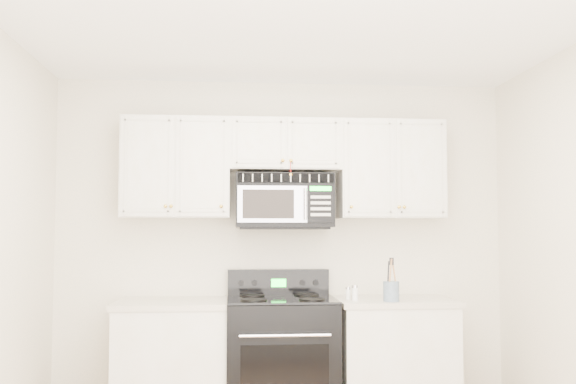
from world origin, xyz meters
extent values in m
cube|color=white|center=(0.00, 0.00, 2.60)|extent=(3.50, 3.50, 0.01)
cube|color=beige|center=(0.00, 1.75, 1.30)|extent=(3.50, 0.01, 2.60)
cube|color=beige|center=(0.00, -1.75, 1.30)|extent=(3.50, 0.01, 2.60)
cube|color=silver|center=(-0.80, 1.44, 0.44)|extent=(0.82, 0.63, 0.88)
cube|color=beige|center=(-0.80, 1.44, 0.90)|extent=(0.86, 0.65, 0.04)
cube|color=silver|center=(0.80, 1.44, 0.44)|extent=(0.82, 0.63, 0.88)
cube|color=beige|center=(0.80, 1.44, 0.90)|extent=(0.86, 0.65, 0.04)
cube|color=black|center=(-0.04, 1.42, 0.46)|extent=(0.78, 0.67, 0.92)
cube|color=black|center=(-0.04, 1.08, 0.45)|extent=(0.60, 0.01, 0.41)
cylinder|color=silver|center=(-0.04, 1.05, 0.72)|extent=(0.62, 0.02, 0.02)
cube|color=black|center=(-0.04, 1.42, 0.93)|extent=(0.78, 0.67, 0.02)
cube|color=black|center=(-0.04, 1.71, 1.02)|extent=(0.78, 0.08, 0.21)
cube|color=#15FF2A|center=(-0.04, 1.67, 1.02)|extent=(0.11, 0.00, 0.06)
cube|color=silver|center=(-0.82, 1.58, 1.90)|extent=(0.80, 0.33, 0.75)
cube|color=silver|center=(0.82, 1.58, 1.90)|extent=(0.80, 0.33, 0.75)
cube|color=silver|center=(0.00, 1.58, 2.08)|extent=(0.84, 0.33, 0.39)
sphere|color=gold|center=(-0.84, 1.40, 1.60)|extent=(0.03, 0.03, 0.03)
sphere|color=gold|center=(-0.48, 1.40, 1.60)|extent=(0.03, 0.03, 0.03)
sphere|color=gold|center=(0.48, 1.40, 1.60)|extent=(0.03, 0.03, 0.03)
sphere|color=gold|center=(0.84, 1.40, 1.60)|extent=(0.03, 0.03, 0.03)
sphere|color=gold|center=(-0.03, 1.40, 1.94)|extent=(0.03, 0.03, 0.03)
sphere|color=gold|center=(0.03, 1.40, 1.94)|extent=(0.03, 0.03, 0.03)
cylinder|color=#B9150F|center=(0.03, 1.40, 1.89)|extent=(0.00, 0.00, 0.10)
sphere|color=gold|center=(0.03, 1.40, 1.83)|extent=(0.03, 0.03, 0.03)
cube|color=black|center=(-0.01, 1.57, 1.65)|extent=(0.73, 0.36, 0.40)
cube|color=beige|center=(-0.01, 1.39, 1.81)|extent=(0.71, 0.01, 0.07)
cube|color=#A0A1B1|center=(-0.11, 1.38, 1.62)|extent=(0.51, 0.01, 0.27)
cube|color=black|center=(-0.14, 1.38, 1.62)|extent=(0.38, 0.01, 0.21)
cube|color=black|center=(0.25, 1.38, 1.62)|extent=(0.20, 0.01, 0.27)
cube|color=#15FF2A|center=(0.25, 1.37, 1.73)|extent=(0.16, 0.00, 0.03)
cylinder|color=silver|center=(0.13, 1.35, 1.62)|extent=(0.02, 0.02, 0.23)
cylinder|color=slate|center=(0.73, 1.24, 0.99)|extent=(0.11, 0.11, 0.14)
cylinder|color=#A67142|center=(0.77, 1.24, 1.06)|extent=(0.01, 0.01, 0.25)
cylinder|color=black|center=(0.72, 1.27, 1.07)|extent=(0.01, 0.01, 0.26)
cylinder|color=#A67142|center=(0.72, 1.21, 1.08)|extent=(0.01, 0.01, 0.28)
cylinder|color=white|center=(0.49, 1.32, 0.97)|extent=(0.04, 0.04, 0.09)
cylinder|color=silver|center=(0.49, 1.32, 1.02)|extent=(0.05, 0.05, 0.02)
cylinder|color=white|center=(0.46, 1.42, 0.96)|extent=(0.04, 0.04, 0.07)
cylinder|color=silver|center=(0.46, 1.42, 1.00)|extent=(0.04, 0.04, 0.01)
camera|label=1|loc=(-0.40, -3.28, 1.41)|focal=40.00mm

